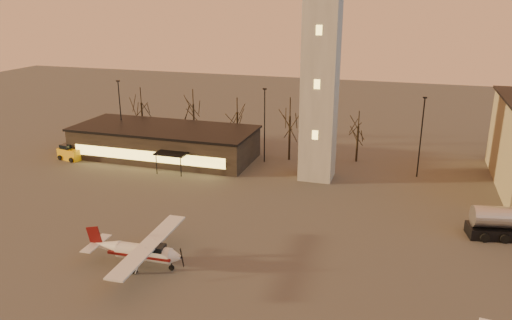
# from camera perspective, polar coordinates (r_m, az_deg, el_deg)

# --- Properties ---
(ground) EXTENTS (220.00, 220.00, 0.00)m
(ground) POSITION_cam_1_polar(r_m,az_deg,el_deg) (36.92, -2.29, -17.34)
(ground) COLOR #454340
(ground) RESTS_ON ground
(control_tower) EXTENTS (6.80, 6.80, 32.60)m
(control_tower) POSITION_cam_1_polar(r_m,az_deg,el_deg) (59.41, 7.52, 13.00)
(control_tower) COLOR gray
(control_tower) RESTS_ON ground
(terminal) EXTENTS (25.40, 12.20, 4.30)m
(terminal) POSITION_cam_1_polar(r_m,az_deg,el_deg) (71.04, -10.40, 2.03)
(terminal) COLOR black
(terminal) RESTS_ON ground
(light_poles) EXTENTS (58.50, 12.25, 10.14)m
(light_poles) POSITION_cam_1_polar(r_m,az_deg,el_deg) (62.18, 7.73, 2.98)
(light_poles) COLOR black
(light_poles) RESTS_ON ground
(tree_row) EXTENTS (37.20, 9.20, 8.80)m
(tree_row) POSITION_cam_1_polar(r_m,az_deg,el_deg) (73.25, -2.17, 5.84)
(tree_row) COLOR black
(tree_row) RESTS_ON ground
(cessna_rear) EXTENTS (9.08, 11.48, 3.17)m
(cessna_rear) POSITION_cam_1_polar(r_m,az_deg,el_deg) (43.03, -12.48, -10.56)
(cessna_rear) COLOR silver
(cessna_rear) RESTS_ON ground
(service_cart) EXTENTS (3.65, 2.69, 2.12)m
(service_cart) POSITION_cam_1_polar(r_m,az_deg,el_deg) (73.85, -20.47, 0.69)
(service_cart) COLOR gold
(service_cart) RESTS_ON ground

